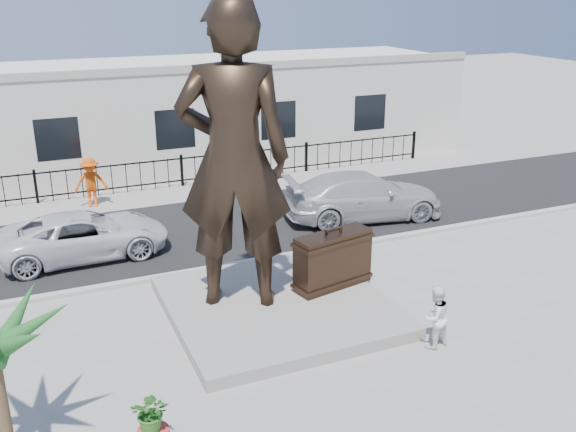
% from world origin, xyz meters
% --- Properties ---
extents(ground, '(100.00, 100.00, 0.00)m').
position_xyz_m(ground, '(0.00, 0.00, 0.00)').
color(ground, '#9E9991').
rests_on(ground, ground).
extents(street, '(40.00, 7.00, 0.01)m').
position_xyz_m(street, '(0.00, 8.00, 0.01)').
color(street, black).
rests_on(street, ground).
extents(curb, '(40.00, 0.25, 0.12)m').
position_xyz_m(curb, '(0.00, 4.50, 0.06)').
color(curb, '#A5A399').
rests_on(curb, ground).
extents(far_sidewalk, '(40.00, 2.50, 0.02)m').
position_xyz_m(far_sidewalk, '(0.00, 12.00, 0.01)').
color(far_sidewalk, '#9E9991').
rests_on(far_sidewalk, ground).
extents(plinth, '(5.20, 5.20, 0.30)m').
position_xyz_m(plinth, '(-0.50, 1.50, 0.15)').
color(plinth, gray).
rests_on(plinth, ground).
extents(fence, '(22.00, 0.10, 1.20)m').
position_xyz_m(fence, '(0.00, 12.80, 0.60)').
color(fence, black).
rests_on(fence, ground).
extents(building, '(28.00, 7.00, 4.40)m').
position_xyz_m(building, '(0.00, 17.00, 2.20)').
color(building, silver).
rests_on(building, ground).
extents(statue, '(3.10, 2.61, 7.23)m').
position_xyz_m(statue, '(-1.37, 1.98, 3.91)').
color(statue, black).
rests_on(statue, plinth).
extents(suitcase, '(2.16, 1.07, 1.46)m').
position_xyz_m(suitcase, '(1.13, 1.73, 1.03)').
color(suitcase, '#2F1F14').
rests_on(suitcase, plinth).
extents(tourist, '(0.81, 0.68, 1.48)m').
position_xyz_m(tourist, '(2.10, -1.37, 0.74)').
color(tourist, white).
rests_on(tourist, ground).
extents(car_white, '(4.96, 2.40, 1.36)m').
position_xyz_m(car_white, '(-4.44, 6.95, 0.69)').
color(car_white, silver).
rests_on(car_white, street).
extents(car_silver, '(5.79, 3.05, 1.60)m').
position_xyz_m(car_silver, '(4.83, 6.64, 0.81)').
color(car_silver, '#B2B5B7').
rests_on(car_silver, street).
extents(worker, '(1.21, 0.75, 1.82)m').
position_xyz_m(worker, '(-3.65, 11.60, 0.93)').
color(worker, '#DA4E0B').
rests_on(worker, far_sidewalk).
extents(shrub, '(0.84, 0.80, 0.74)m').
position_xyz_m(shrub, '(-4.39, -2.28, 0.77)').
color(shrub, '#306F24').
rests_on(shrub, planter).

